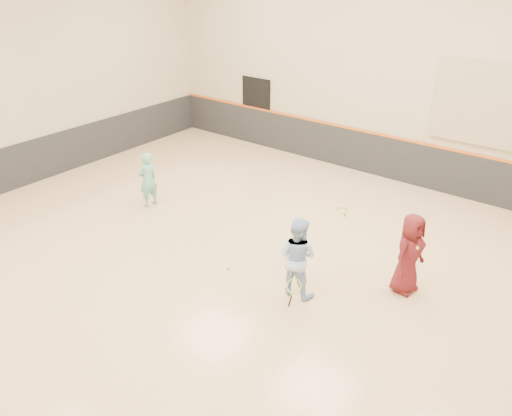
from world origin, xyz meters
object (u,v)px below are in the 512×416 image
Objects in this scene: instructor at (297,257)px; spare_racket at (342,209)px; girl at (148,180)px; young_man at (409,254)px.

instructor reaches higher than spare_racket.
girl is at bearing -146.24° from spare_racket.
girl is 5.02m from instructor.
young_man is (6.54, 0.52, 0.09)m from girl.
instructor is at bearing -75.00° from spare_racket.
spare_racket is at bearing -77.97° from instructor.
young_man reaches higher than girl.
girl is 2.18× the size of spare_racket.
instructor is 3.69m from spare_racket.
girl is 6.56m from young_man.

